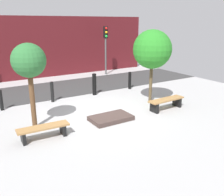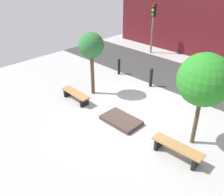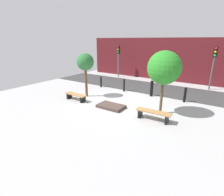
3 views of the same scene
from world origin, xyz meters
name	(u,v)px [view 1 (image 1 of 3)]	position (x,y,z in m)	size (l,w,h in m)	color
ground_plane	(99,113)	(0.00, 0.00, 0.00)	(18.00, 18.00, 0.00)	#A3A3A3
road_strip	(60,89)	(0.00, 4.58, 0.01)	(18.00, 3.67, 0.01)	#353535
building_facade	(38,47)	(0.00, 8.23, 1.98)	(16.20, 0.50, 3.96)	#511419
bench_left	(43,130)	(-2.65, -1.10, 0.30)	(1.65, 0.49, 0.42)	black
bench_right	(166,102)	(2.65, -1.10, 0.33)	(1.74, 0.51, 0.47)	black
planter_bed	(111,118)	(0.00, -0.90, 0.08)	(1.56, 0.96, 0.16)	#42332F
tree_behind_left_bench	(29,62)	(-2.65, -0.05, 2.33)	(1.14, 1.14, 2.96)	brown
tree_behind_right_bench	(152,50)	(2.65, -0.05, 2.44)	(1.69, 1.69, 3.30)	#4C3E28
bollard_far_left	(1,100)	(-3.33, 2.49, 0.44)	(0.14, 0.14, 0.88)	black
bollard_left	(52,92)	(-1.11, 2.49, 0.48)	(0.15, 0.15, 0.96)	black
bollard_center	(94,84)	(1.11, 2.49, 0.55)	(0.21, 0.21, 1.09)	black
bollard_right	(130,80)	(3.33, 2.49, 0.48)	(0.16, 0.16, 0.96)	black
traffic_light_mid_west	(106,42)	(4.28, 6.70, 2.29)	(0.28, 0.27, 3.30)	#4C4C4C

